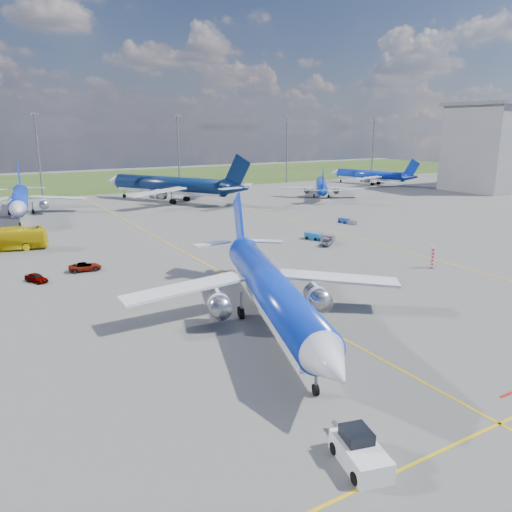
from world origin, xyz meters
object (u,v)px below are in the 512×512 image
bg_jet_ne (321,196)px  baggage_tug_e (347,221)px  main_airliner (271,325)px  service_car_b (85,267)px  warning_post (433,258)px  bg_jet_nnw (21,216)px  pushback_tug (359,452)px  apron_bus (3,239)px  service_car_c (326,242)px  baggage_tug_w (318,237)px  bg_jet_n (170,202)px  service_car_a (36,278)px  bg_jet_ene (369,184)px  baggage_tug_c (15,243)px

bg_jet_ne → baggage_tug_e: (-20.49, -35.06, 0.44)m
main_airliner → service_car_b: main_airliner is taller
service_car_b → warning_post: bearing=-114.8°
bg_jet_nnw → pushback_tug: (7.56, -100.72, 0.78)m
apron_bus → service_car_c: (46.03, -23.03, -1.21)m
service_car_c → baggage_tug_w: (1.23, 3.80, -0.01)m
bg_jet_nnw → bg_jet_n: bearing=12.9°
bg_jet_ne → baggage_tug_w: bg_jet_ne is taller
baggage_tug_w → service_car_a: bearing=158.7°
apron_bus → baggage_tug_e: size_ratio=3.00×
service_car_a → service_car_c: 44.06m
bg_jet_ene → service_car_a: bearing=10.7°
baggage_tug_c → bg_jet_n: bearing=55.9°
apron_bus → baggage_tug_w: (47.26, -19.23, -1.23)m
main_airliner → service_car_a: 32.29m
main_airliner → baggage_tug_w: size_ratio=7.49×
apron_bus → service_car_b: (8.45, -18.48, -1.19)m
baggage_tug_w → main_airliner: bearing=-157.1°
main_airliner → baggage_tug_c: 53.01m
main_airliner → service_car_a: bearing=142.0°
bg_jet_nnw → baggage_tug_e: 70.42m
bg_jet_n → apron_bus: size_ratio=3.71×
bg_jet_n → bg_jet_ne: bg_jet_n is taller
apron_bus → service_car_b: bearing=-141.7°
main_airliner → service_car_c: (26.03, 24.40, 0.57)m
bg_jet_ne → baggage_tug_c: bg_jet_ne is taller
baggage_tug_c → baggage_tug_w: bearing=-10.3°
bg_jet_ne → baggage_tug_w: (-34.91, -44.54, 0.55)m
bg_jet_ne → main_airliner: size_ratio=0.80×
bg_jet_ene → baggage_tug_e: bearing=25.7°
bg_jet_nnw → bg_jet_n: bg_jet_n is taller
bg_jet_nnw → bg_jet_ene: size_ratio=1.14×
pushback_tug → service_car_a: 48.38m
bg_jet_nnw → service_car_a: bearing=-87.2°
pushback_tug → main_airliner: bearing=86.0°
service_car_a → pushback_tug: bearing=-104.7°
bg_jet_ne → apron_bus: (-82.17, -25.31, 1.78)m
service_car_b → baggage_tug_w: (38.81, -0.75, -0.04)m
service_car_c → baggage_tug_w: 3.99m
baggage_tug_c → baggage_tug_e: (59.94, -12.08, -0.09)m
pushback_tug → service_car_a: pushback_tug is taller
bg_jet_ene → bg_jet_nnw: bearing=-13.7°
service_car_c → apron_bus: bearing=-155.5°
main_airliner → apron_bus: (-20.00, 47.43, 1.78)m
apron_bus → service_car_a: 20.74m
service_car_c → baggage_tug_e: size_ratio=0.92×
service_car_a → service_car_b: 6.75m
bg_jet_ne → apron_bus: bg_jet_ne is taller
main_airliner → service_car_b: bearing=129.9°
baggage_tug_e → bg_jet_ne: bearing=54.5°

